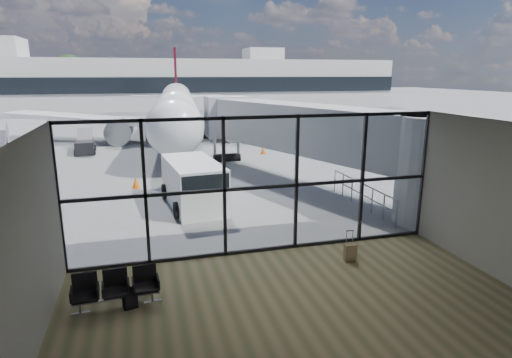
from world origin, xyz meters
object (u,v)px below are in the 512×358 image
airliner (176,109)px  service_van (194,184)px  backpack (130,299)px  seating_row (116,286)px  belt_loader (85,145)px  suitcase (350,253)px

airliner → service_van: 21.30m
backpack → airliner: 29.67m
backpack → airliner: bearing=69.2°
airliner → seating_row: bearing=-92.8°
backpack → belt_loader: belt_loader is taller
seating_row → airliner: (4.13, 29.08, 2.14)m
service_van → seating_row: bearing=-116.4°
belt_loader → seating_row: bearing=-85.8°
suitcase → belt_loader: size_ratio=0.27×
backpack → suitcase: size_ratio=0.52×
seating_row → service_van: bearing=66.0°
seating_row → belt_loader: (-3.16, 23.18, 0.03)m
service_van → airliner: bearing=81.2°
seating_row → airliner: size_ratio=0.06×
seating_row → belt_loader: size_ratio=0.58×
suitcase → belt_loader: 24.56m
belt_loader → service_van: bearing=-71.7°
airliner → service_van: airliner is taller
seating_row → service_van: 8.43m
airliner → service_van: bearing=-87.9°
service_van → belt_loader: 16.50m
airliner → belt_loader: airliner is taller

